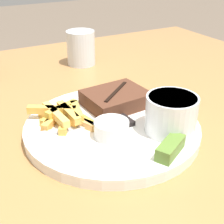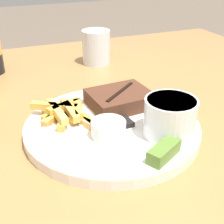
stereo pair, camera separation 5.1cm
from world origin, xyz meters
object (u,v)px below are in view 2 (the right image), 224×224
object	(u,v)px
dinner_plate	(112,127)
steak_portion	(120,99)
fork_utensil	(66,127)
pickle_spear	(164,152)
knife_utensil	(113,110)
coleslaw_cup	(170,115)
drinking_glass	(96,47)
dipping_sauce_cup	(108,128)

from	to	relation	value
dinner_plate	steak_portion	distance (m)	0.07
steak_portion	fork_utensil	size ratio (longest dim) A/B	0.86
pickle_spear	knife_utensil	xyz separation A→B (m)	(-0.01, 0.15, -0.01)
pickle_spear	fork_utensil	size ratio (longest dim) A/B	0.46
coleslaw_cup	pickle_spear	world-z (taller)	coleslaw_cup
pickle_spear	drinking_glass	size ratio (longest dim) A/B	0.70
knife_utensil	dipping_sauce_cup	bearing A→B (deg)	148.10
steak_portion	pickle_spear	size ratio (longest dim) A/B	1.88
dipping_sauce_cup	drinking_glass	distance (m)	0.39
dipping_sauce_cup	drinking_glass	size ratio (longest dim) A/B	0.62
dinner_plate	fork_utensil	size ratio (longest dim) A/B	2.16
pickle_spear	knife_utensil	distance (m)	0.15
dipping_sauce_cup	pickle_spear	size ratio (longest dim) A/B	0.88
coleslaw_cup	dipping_sauce_cup	xyz separation A→B (m)	(-0.09, 0.03, -0.02)
coleslaw_cup	dipping_sauce_cup	world-z (taller)	coleslaw_cup
dipping_sauce_cup	drinking_glass	bearing A→B (deg)	73.07
coleslaw_cup	dipping_sauce_cup	distance (m)	0.10
dinner_plate	dipping_sauce_cup	distance (m)	0.05
drinking_glass	steak_portion	bearing A→B (deg)	-101.16
dinner_plate	drinking_glass	xyz separation A→B (m)	(0.09, 0.34, 0.03)
dinner_plate	knife_utensil	world-z (taller)	knife_utensil
dinner_plate	coleslaw_cup	distance (m)	0.10
steak_portion	dipping_sauce_cup	size ratio (longest dim) A/B	2.13
steak_portion	knife_utensil	distance (m)	0.03
dipping_sauce_cup	fork_utensil	xyz separation A→B (m)	(-0.05, 0.05, -0.01)
dinner_plate	knife_utensil	bearing A→B (deg)	64.50
steak_portion	dinner_plate	bearing A→B (deg)	-125.16
fork_utensil	drinking_glass	world-z (taller)	drinking_glass
coleslaw_cup	dinner_plate	bearing A→B (deg)	135.84
dinner_plate	drinking_glass	bearing A→B (deg)	74.58
fork_utensil	knife_utensil	world-z (taller)	knife_utensil
dinner_plate	steak_portion	size ratio (longest dim) A/B	2.53
dinner_plate	coleslaw_cup	bearing A→B (deg)	-44.16
dinner_plate	dipping_sauce_cup	size ratio (longest dim) A/B	5.40
steak_portion	fork_utensil	distance (m)	0.12
steak_portion	dipping_sauce_cup	xyz separation A→B (m)	(-0.06, -0.09, 0.00)
pickle_spear	fork_utensil	distance (m)	0.17
coleslaw_cup	knife_utensil	distance (m)	0.12
steak_portion	drinking_glass	world-z (taller)	drinking_glass
dipping_sauce_cup	pickle_spear	distance (m)	0.09
steak_portion	knife_utensil	world-z (taller)	steak_portion
knife_utensil	drinking_glass	distance (m)	0.31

